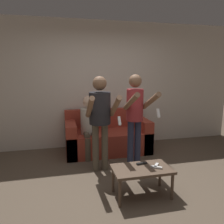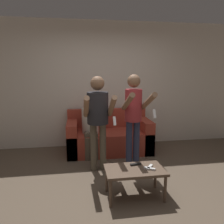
# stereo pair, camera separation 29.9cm
# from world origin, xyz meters

# --- Properties ---
(ground_plane) EXTENTS (14.00, 14.00, 0.00)m
(ground_plane) POSITION_xyz_m (0.00, 0.00, 0.00)
(ground_plane) COLOR brown
(wall_back) EXTENTS (6.40, 0.06, 2.70)m
(wall_back) POSITION_xyz_m (0.00, 2.04, 1.35)
(wall_back) COLOR beige
(wall_back) RESTS_ON ground_plane
(couch) EXTENTS (1.69, 0.84, 0.84)m
(couch) POSITION_xyz_m (0.07, 1.59, 0.29)
(couch) COLOR #9E3828
(couch) RESTS_ON ground_plane
(person_standing_left) EXTENTS (0.47, 0.73, 1.58)m
(person_standing_left) POSITION_xyz_m (-0.22, 0.71, 0.99)
(person_standing_left) COLOR brown
(person_standing_left) RESTS_ON ground_plane
(person_standing_right) EXTENTS (0.40, 0.75, 1.60)m
(person_standing_right) POSITION_xyz_m (0.37, 0.70, 0.98)
(person_standing_right) COLOR #282D47
(person_standing_right) RESTS_ON ground_plane
(person_seated) EXTENTS (0.33, 0.54, 1.19)m
(person_seated) POSITION_xyz_m (-0.31, 1.41, 0.66)
(person_seated) COLOR brown
(person_seated) RESTS_ON ground_plane
(coffee_table) EXTENTS (0.78, 0.44, 0.40)m
(coffee_table) POSITION_xyz_m (0.18, -0.16, 0.35)
(coffee_table) COLOR brown
(coffee_table) RESTS_ON ground_plane
(remote_near) EXTENTS (0.15, 0.11, 0.02)m
(remote_near) POSITION_xyz_m (0.36, -0.21, 0.41)
(remote_near) COLOR white
(remote_near) RESTS_ON coffee_table
(remote_mid) EXTENTS (0.12, 0.14, 0.02)m
(remote_mid) POSITION_xyz_m (0.37, -0.17, 0.41)
(remote_mid) COLOR white
(remote_mid) RESTS_ON coffee_table
(remote_far) EXTENTS (0.15, 0.06, 0.02)m
(remote_far) POSITION_xyz_m (0.21, -0.05, 0.41)
(remote_far) COLOR black
(remote_far) RESTS_ON coffee_table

